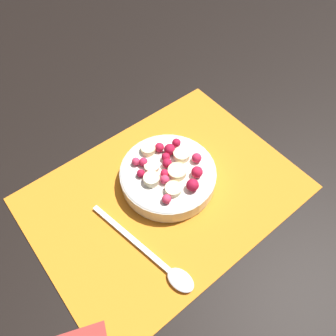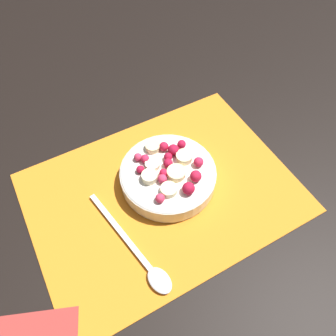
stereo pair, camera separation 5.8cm
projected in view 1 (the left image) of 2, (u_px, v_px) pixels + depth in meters
name	position (u px, v px, depth m)	size (l,w,h in m)	color
ground_plane	(165.00, 194.00, 0.60)	(3.00, 3.00, 0.00)	black
placemat	(165.00, 193.00, 0.60)	(0.47, 0.35, 0.01)	orange
fruit_bowl	(168.00, 174.00, 0.60)	(0.17, 0.17, 0.06)	silver
spoon	(162.00, 264.00, 0.52)	(0.06, 0.22, 0.01)	silver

